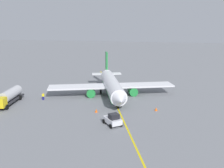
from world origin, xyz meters
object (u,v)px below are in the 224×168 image
Objects in this scene: safety_cone_nose at (156,109)px; safety_cone_wingtip at (96,111)px; airplane at (112,85)px; refueling_worker at (43,96)px; fuel_tanker at (9,96)px; pushback_tug at (113,120)px.

safety_cone_nose is 1.02× the size of safety_cone_wingtip.
airplane is 17.87× the size of refueling_worker.
fuel_tanker is 32.13m from safety_cone_nose.
safety_cone_nose is at bearing 94.95° from fuel_tanker.
airplane is 7.51× the size of pushback_tug.
safety_cone_wingtip is (3.73, -11.61, -0.01)m from safety_cone_nose.
airplane reaches higher than safety_cone_nose.
fuel_tanker is 6.56× the size of refueling_worker.
safety_cone_nose is (-2.77, 31.98, -1.39)m from fuel_tanker.
airplane is 19.49m from pushback_tug.
airplane reaches higher than safety_cone_wingtip.
pushback_tug is at bearing -35.64° from safety_cone_nose.
pushback_tug is (6.79, 25.12, -0.72)m from fuel_tanker.
fuel_tanker reaches higher than safety_cone_nose.
safety_cone_nose is (1.77, 26.12, -0.48)m from refueling_worker.
pushback_tug is at bearing 59.54° from refueling_worker.
pushback_tug is 6.13× the size of safety_cone_wingtip.
refueling_worker is 2.57× the size of safety_cone_wingtip.
airplane is 2.72× the size of fuel_tanker.
safety_cone_wingtip is at bearing 87.30° from fuel_tanker.
safety_cone_nose is at bearing 144.36° from pushback_tug.
pushback_tug is at bearing 39.19° from safety_cone_wingtip.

